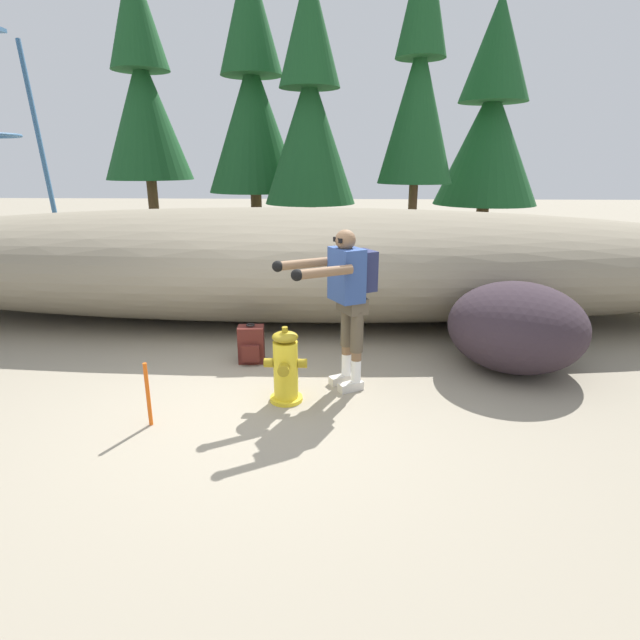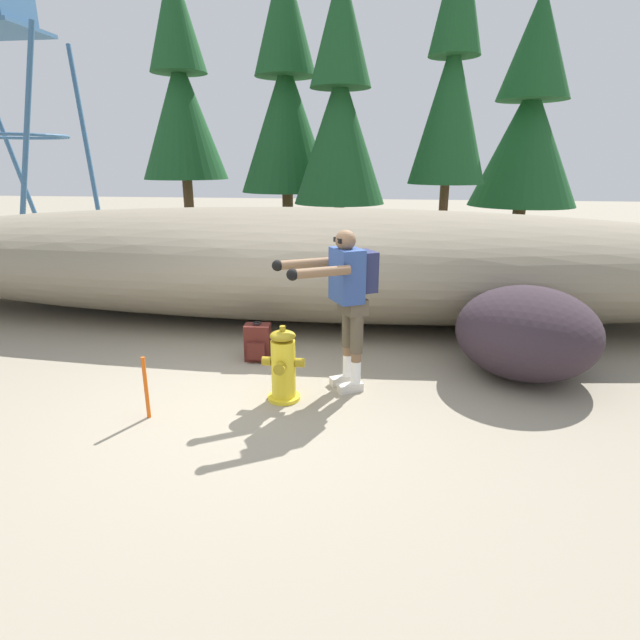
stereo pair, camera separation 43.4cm
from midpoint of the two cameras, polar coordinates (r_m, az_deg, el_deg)
name	(u,v)px [view 2 (the right image)]	position (r m, az deg, el deg)	size (l,w,h in m)	color
ground_plane	(257,405)	(5.09, -4.59, -9.54)	(56.00, 56.00, 0.04)	gray
dirt_embankment	(306,262)	(7.75, -0.01, 6.49)	(15.67, 3.20, 1.62)	gray
fire_hydrant	(283,366)	(5.00, -1.65, -5.27)	(0.42, 0.37, 0.77)	yellow
utility_worker	(347,291)	(5.05, 5.52, 3.26)	(1.03, 0.82, 1.65)	beige
spare_backpack	(258,343)	(6.05, -4.98, -2.59)	(0.31, 0.31, 0.47)	#511E19
boulder_large	(527,332)	(6.05, 24.13, -1.30)	(1.52, 1.51, 1.00)	#32272E
boulder_mid	(551,312)	(7.34, 26.07, 0.80)	(1.24, 1.03, 0.81)	#252E23
pine_tree_far_left	(180,92)	(16.12, -14.59, 23.52)	(2.44, 2.44, 7.48)	#47331E
pine_tree_left	(286,97)	(14.99, -2.96, 23.71)	(2.56, 2.56, 7.42)	#47331E
pine_tree_center	(340,109)	(13.09, 3.29, 22.60)	(2.23, 2.23, 6.57)	#47331E
pine_tree_right	(452,79)	(13.44, 15.63, 24.56)	(1.84, 1.84, 7.40)	#47331E
pine_tree_far_right	(530,119)	(15.89, 23.26, 20.02)	(2.92, 2.92, 6.59)	#47331E
survey_stake	(146,388)	(4.87, -16.54, -7.35)	(0.04, 0.04, 0.60)	#E55914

